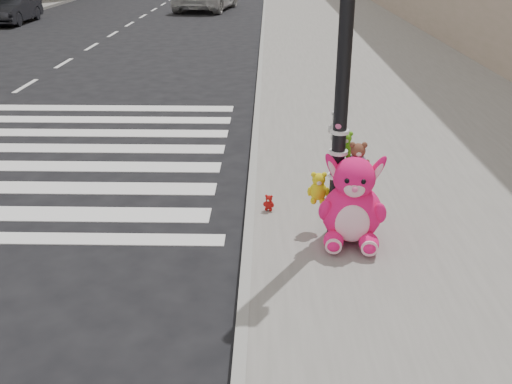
# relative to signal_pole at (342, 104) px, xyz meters

# --- Properties ---
(ground) EXTENTS (120.00, 120.00, 0.00)m
(ground) POSITION_rel_signal_pole_xyz_m (-2.61, -1.81, -1.76)
(ground) COLOR black
(ground) RESTS_ON ground
(sidewalk_near) EXTENTS (7.00, 80.00, 0.14)m
(sidewalk_near) POSITION_rel_signal_pole_xyz_m (2.39, 8.19, -1.69)
(sidewalk_near) COLOR slate
(sidewalk_near) RESTS_ON ground
(curb_edge) EXTENTS (0.12, 80.00, 0.15)m
(curb_edge) POSITION_rel_signal_pole_xyz_m (-1.06, 8.19, -1.69)
(curb_edge) COLOR gray
(curb_edge) RESTS_ON ground
(signal_pole) EXTENTS (0.71, 0.48, 4.00)m
(signal_pole) POSITION_rel_signal_pole_xyz_m (0.00, 0.00, 0.00)
(signal_pole) COLOR black
(signal_pole) RESTS_ON sidewalk_near
(pink_bunny) EXTENTS (0.79, 0.87, 1.11)m
(pink_bunny) POSITION_rel_signal_pole_xyz_m (0.16, -0.23, -1.16)
(pink_bunny) COLOR #FF156D
(pink_bunny) RESTS_ON sidewalk_near
(red_teddy) EXTENTS (0.18, 0.14, 0.23)m
(red_teddy) POSITION_rel_signal_pole_xyz_m (-0.81, 0.59, -1.51)
(red_teddy) COLOR #A51210
(red_teddy) RESTS_ON sidewalk_near
(car_dark_far) EXTENTS (1.45, 3.93, 1.29)m
(car_dark_far) POSITION_rel_signal_pole_xyz_m (-12.41, 20.43, -1.12)
(car_dark_far) COLOR black
(car_dark_far) RESTS_ON ground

